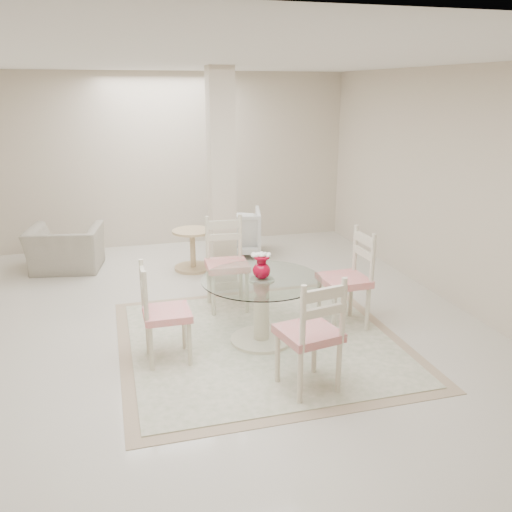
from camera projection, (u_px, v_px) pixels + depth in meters
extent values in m
plane|color=beige|center=(203.00, 332.00, 5.69)|extent=(7.00, 7.00, 0.00)
cube|color=beige|center=(162.00, 161.00, 8.51)|extent=(6.00, 0.02, 2.70)
cube|color=beige|center=(352.00, 390.00, 2.07)|extent=(6.00, 0.02, 2.70)
cube|color=beige|center=(464.00, 191.00, 6.05)|extent=(0.02, 7.00, 2.70)
cube|color=white|center=(194.00, 59.00, 4.89)|extent=(6.00, 7.00, 0.02)
cube|color=beige|center=(222.00, 182.00, 6.61)|extent=(0.30, 0.30, 2.70)
cube|color=tan|center=(261.00, 342.00, 5.46)|extent=(2.79, 2.79, 0.01)
cube|color=beige|center=(261.00, 341.00, 5.46)|extent=(2.56, 2.56, 0.01)
cylinder|color=beige|center=(261.00, 340.00, 5.45)|extent=(0.62, 0.62, 0.05)
cylinder|color=beige|center=(261.00, 310.00, 5.36)|extent=(0.15, 0.15, 0.63)
cylinder|color=beige|center=(261.00, 281.00, 5.27)|extent=(0.25, 0.25, 0.03)
cylinder|color=white|center=(261.00, 279.00, 5.26)|extent=(1.18, 1.18, 0.01)
ellipsoid|color=#A60520|center=(261.00, 271.00, 5.23)|extent=(0.17, 0.17, 0.17)
cylinder|color=#A60520|center=(262.00, 261.00, 5.20)|extent=(0.09, 0.09, 0.05)
cylinder|color=#A60520|center=(262.00, 257.00, 5.19)|extent=(0.15, 0.15, 0.02)
ellipsoid|color=silver|center=(262.00, 255.00, 5.19)|extent=(0.10, 0.10, 0.05)
ellipsoid|color=silver|center=(266.00, 255.00, 5.22)|extent=(0.10, 0.10, 0.05)
ellipsoid|color=silver|center=(256.00, 255.00, 5.20)|extent=(0.10, 0.10, 0.05)
cylinder|color=beige|center=(319.00, 301.00, 5.87)|extent=(0.05, 0.05, 0.49)
cylinder|color=beige|center=(334.00, 314.00, 5.52)|extent=(0.05, 0.05, 0.49)
cylinder|color=beige|center=(351.00, 297.00, 5.98)|extent=(0.05, 0.05, 0.49)
cylinder|color=beige|center=(367.00, 310.00, 5.63)|extent=(0.05, 0.05, 0.49)
cube|color=red|center=(344.00, 280.00, 5.67)|extent=(0.48, 0.48, 0.07)
cube|color=beige|center=(364.00, 246.00, 5.62)|extent=(0.06, 0.42, 0.57)
cylinder|color=beige|center=(213.00, 296.00, 6.00)|extent=(0.05, 0.05, 0.49)
cylinder|color=beige|center=(247.00, 293.00, 6.08)|extent=(0.05, 0.05, 0.49)
cylinder|color=beige|center=(209.00, 284.00, 6.36)|extent=(0.05, 0.05, 0.49)
cylinder|color=beige|center=(241.00, 282.00, 6.43)|extent=(0.05, 0.05, 0.49)
cube|color=red|center=(227.00, 266.00, 6.14)|extent=(0.49, 0.49, 0.07)
cube|color=beige|center=(224.00, 231.00, 6.23)|extent=(0.43, 0.07, 0.57)
cylinder|color=beige|center=(190.00, 345.00, 4.92)|extent=(0.04, 0.04, 0.44)
cylinder|color=beige|center=(184.00, 329.00, 5.24)|extent=(0.04, 0.04, 0.44)
cylinder|color=beige|center=(151.00, 349.00, 4.83)|extent=(0.04, 0.04, 0.44)
cylinder|color=beige|center=(148.00, 333.00, 5.15)|extent=(0.04, 0.04, 0.44)
cube|color=red|center=(167.00, 314.00, 4.96)|extent=(0.43, 0.43, 0.07)
cube|color=beige|center=(143.00, 283.00, 4.81)|extent=(0.04, 0.38, 0.52)
cylinder|color=beige|center=(314.00, 349.00, 4.80)|extent=(0.05, 0.05, 0.48)
cylinder|color=beige|center=(277.00, 358.00, 4.64)|extent=(0.05, 0.05, 0.48)
cylinder|color=beige|center=(339.00, 368.00, 4.48)|extent=(0.05, 0.05, 0.48)
cylinder|color=beige|center=(300.00, 378.00, 4.32)|extent=(0.05, 0.05, 0.48)
cube|color=#B11412|center=(308.00, 333.00, 4.48)|extent=(0.54, 0.54, 0.07)
cube|color=beige|center=(324.00, 303.00, 4.20)|extent=(0.41, 0.13, 0.56)
imported|color=#A09A85|center=(66.00, 249.00, 7.53)|extent=(1.08, 0.98, 0.62)
imported|color=silver|center=(235.00, 231.00, 8.27)|extent=(0.90, 0.92, 0.70)
cylinder|color=tan|center=(193.00, 268.00, 7.64)|extent=(0.53, 0.53, 0.04)
cylinder|color=tan|center=(193.00, 250.00, 7.56)|extent=(0.08, 0.08, 0.50)
cylinder|color=tan|center=(192.00, 231.00, 7.48)|extent=(0.55, 0.55, 0.03)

